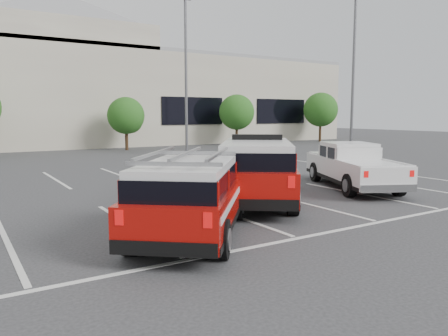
{
  "coord_description": "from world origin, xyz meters",
  "views": [
    {
      "loc": [
        -6.27,
        -9.82,
        2.68
      ],
      "look_at": [
        0.79,
        1.44,
        1.05
      ],
      "focal_mm": 35.0,
      "sensor_mm": 36.0,
      "label": 1
    }
  ],
  "objects_px": {
    "tree_far_right": "(321,111)",
    "light_pole_right": "(353,75)",
    "fire_chief_suv": "(257,175)",
    "ladder_suv": "(191,202)",
    "tree_mid_right": "(127,117)",
    "light_pole_mid": "(186,76)",
    "tree_right": "(237,113)",
    "convention_building": "(34,91)",
    "white_pickup": "(353,170)"
  },
  "relations": [
    {
      "from": "tree_far_right",
      "to": "light_pole_right",
      "type": "xyz_separation_m",
      "value": [
        -9.09,
        -12.05,
        2.14
      ]
    },
    {
      "from": "fire_chief_suv",
      "to": "ladder_suv",
      "type": "height_order",
      "value": "fire_chief_suv"
    },
    {
      "from": "tree_mid_right",
      "to": "fire_chief_suv",
      "type": "distance_m",
      "value": 21.5
    },
    {
      "from": "light_pole_mid",
      "to": "tree_right",
      "type": "bearing_deg",
      "value": 36.77
    },
    {
      "from": "tree_far_right",
      "to": "fire_chief_suv",
      "type": "xyz_separation_m",
      "value": [
        -23.46,
        -21.16,
        -2.2
      ]
    },
    {
      "from": "tree_mid_right",
      "to": "tree_far_right",
      "type": "distance_m",
      "value": 20.01
    },
    {
      "from": "tree_far_right",
      "to": "light_pole_mid",
      "type": "bearing_deg",
      "value": -161.52
    },
    {
      "from": "convention_building",
      "to": "ladder_suv",
      "type": "distance_m",
      "value": 33.61
    },
    {
      "from": "tree_right",
      "to": "fire_chief_suv",
      "type": "height_order",
      "value": "tree_right"
    },
    {
      "from": "light_pole_mid",
      "to": "ladder_suv",
      "type": "height_order",
      "value": "light_pole_mid"
    },
    {
      "from": "convention_building",
      "to": "fire_chief_suv",
      "type": "distance_m",
      "value": 31.25
    },
    {
      "from": "tree_right",
      "to": "light_pole_mid",
      "type": "xyz_separation_m",
      "value": [
        -8.09,
        -6.05,
        2.41
      ]
    },
    {
      "from": "light_pole_right",
      "to": "fire_chief_suv",
      "type": "height_order",
      "value": "light_pole_right"
    },
    {
      "from": "convention_building",
      "to": "tree_far_right",
      "type": "relative_size",
      "value": 12.38
    },
    {
      "from": "light_pole_right",
      "to": "ladder_suv",
      "type": "distance_m",
      "value": 21.69
    },
    {
      "from": "ladder_suv",
      "to": "tree_far_right",
      "type": "bearing_deg",
      "value": 80.45
    },
    {
      "from": "fire_chief_suv",
      "to": "tree_mid_right",
      "type": "bearing_deg",
      "value": 117.37
    },
    {
      "from": "fire_chief_suv",
      "to": "light_pole_mid",
      "type": "bearing_deg",
      "value": 107.1
    },
    {
      "from": "light_pole_right",
      "to": "fire_chief_suv",
      "type": "xyz_separation_m",
      "value": [
        -14.37,
        -9.11,
        -4.34
      ]
    },
    {
      "from": "tree_far_right",
      "to": "light_pole_mid",
      "type": "relative_size",
      "value": 0.47
    },
    {
      "from": "tree_far_right",
      "to": "white_pickup",
      "type": "height_order",
      "value": "tree_far_right"
    },
    {
      "from": "light_pole_mid",
      "to": "light_pole_right",
      "type": "xyz_separation_m",
      "value": [
        9.0,
        -6.0,
        0.0
      ]
    },
    {
      "from": "light_pole_right",
      "to": "white_pickup",
      "type": "xyz_separation_m",
      "value": [
        -9.84,
        -8.89,
        -4.53
      ]
    },
    {
      "from": "tree_far_right",
      "to": "fire_chief_suv",
      "type": "relative_size",
      "value": 0.81
    },
    {
      "from": "light_pole_right",
      "to": "ladder_suv",
      "type": "xyz_separation_m",
      "value": [
        -17.88,
        -11.45,
        -4.42
      ]
    },
    {
      "from": "white_pickup",
      "to": "tree_right",
      "type": "bearing_deg",
      "value": 92.32
    },
    {
      "from": "tree_right",
      "to": "tree_far_right",
      "type": "height_order",
      "value": "tree_far_right"
    },
    {
      "from": "tree_mid_right",
      "to": "light_pole_right",
      "type": "height_order",
      "value": "light_pole_right"
    },
    {
      "from": "tree_far_right",
      "to": "ladder_suv",
      "type": "xyz_separation_m",
      "value": [
        -26.97,
        -23.5,
        -2.28
      ]
    },
    {
      "from": "convention_building",
      "to": "light_pole_right",
      "type": "height_order",
      "value": "convention_building"
    },
    {
      "from": "white_pickup",
      "to": "light_pole_mid",
      "type": "bearing_deg",
      "value": 112.2
    },
    {
      "from": "convention_building",
      "to": "tree_mid_right",
      "type": "bearing_deg",
      "value": -63.43
    },
    {
      "from": "tree_far_right",
      "to": "fire_chief_suv",
      "type": "distance_m",
      "value": 31.67
    },
    {
      "from": "fire_chief_suv",
      "to": "white_pickup",
      "type": "bearing_deg",
      "value": 39.49
    },
    {
      "from": "tree_far_right",
      "to": "light_pole_right",
      "type": "height_order",
      "value": "light_pole_right"
    },
    {
      "from": "light_pole_right",
      "to": "fire_chief_suv",
      "type": "bearing_deg",
      "value": -147.62
    },
    {
      "from": "light_pole_mid",
      "to": "white_pickup",
      "type": "height_order",
      "value": "light_pole_mid"
    },
    {
      "from": "light_pole_mid",
      "to": "fire_chief_suv",
      "type": "distance_m",
      "value": 16.61
    },
    {
      "from": "tree_right",
      "to": "white_pickup",
      "type": "height_order",
      "value": "tree_right"
    },
    {
      "from": "convention_building",
      "to": "light_pole_mid",
      "type": "bearing_deg",
      "value": -66.74
    },
    {
      "from": "tree_right",
      "to": "white_pickup",
      "type": "distance_m",
      "value": 22.86
    },
    {
      "from": "white_pickup",
      "to": "ladder_suv",
      "type": "height_order",
      "value": "ladder_suv"
    },
    {
      "from": "tree_mid_right",
      "to": "fire_chief_suv",
      "type": "bearing_deg",
      "value": -99.28
    },
    {
      "from": "fire_chief_suv",
      "to": "light_pole_right",
      "type": "bearing_deg",
      "value": 69.04
    },
    {
      "from": "fire_chief_suv",
      "to": "white_pickup",
      "type": "distance_m",
      "value": 4.54
    },
    {
      "from": "fire_chief_suv",
      "to": "white_pickup",
      "type": "relative_size",
      "value": 1.06
    },
    {
      "from": "light_pole_mid",
      "to": "white_pickup",
      "type": "relative_size",
      "value": 1.83
    },
    {
      "from": "tree_right",
      "to": "light_pole_mid",
      "type": "distance_m",
      "value": 10.38
    },
    {
      "from": "tree_mid_right",
      "to": "white_pickup",
      "type": "bearing_deg",
      "value": -87.08
    },
    {
      "from": "tree_right",
      "to": "white_pickup",
      "type": "bearing_deg",
      "value": -113.11
    }
  ]
}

